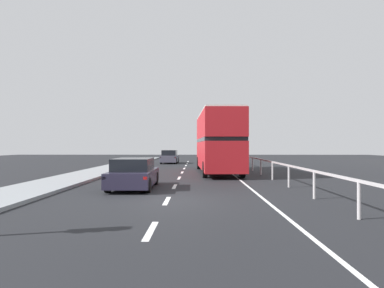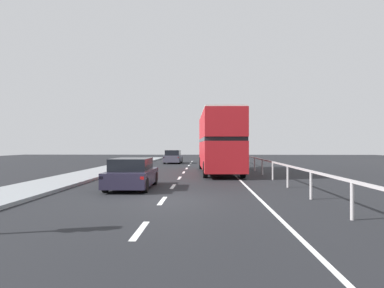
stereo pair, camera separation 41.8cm
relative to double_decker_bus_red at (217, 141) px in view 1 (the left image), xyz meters
The scene contains 7 objects.
ground_plane 12.77m from the double_decker_bus_red, 101.62° to the right, with size 73.44×120.00×0.10m, color black.
near_sidewalk_kerb 15.17m from the double_decker_bus_red, 124.99° to the right, with size 2.80×80.00×0.14m, color gray.
lane_paint_markings 4.24m from the double_decker_bus_red, 94.96° to the right, with size 3.65×46.00×0.01m.
bridge_side_railing 4.58m from the double_decker_bus_red, 49.21° to the right, with size 0.10×42.00×1.06m.
double_decker_bus_red is the anchor object (origin of this frame).
hatchback_car_near 10.17m from the double_decker_bus_red, 115.66° to the right, with size 1.91×4.38×1.38m.
sedan_car_ahead 13.75m from the double_decker_bus_red, 108.92° to the left, with size 1.85×4.09×1.44m.
Camera 1 is at (1.06, -12.49, 1.97)m, focal length 32.37 mm.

